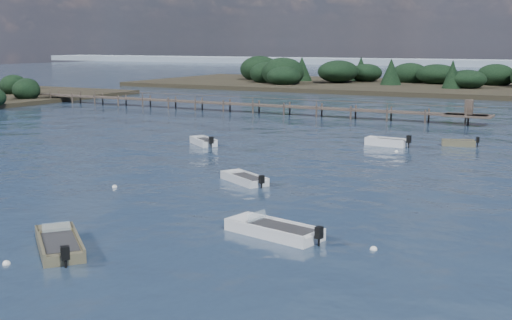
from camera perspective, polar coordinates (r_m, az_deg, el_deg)
The scene contains 13 objects.
ground at distance 84.98m, azimuth 17.03°, elevation 4.07°, with size 400.00×400.00×0.00m, color #172436.
dinghy_mid_white_a at distance 29.54m, azimuth 1.55°, elevation -6.39°, with size 5.02×2.64×1.15m.
tender_far_white at distance 55.97m, azimuth 11.51°, elevation 1.45°, with size 3.90×1.63×1.32m.
dinghy_mid_grey at distance 40.49m, azimuth -1.06°, elevation -1.79°, with size 3.88×3.04×1.01m.
tender_far_grey_b at distance 57.41m, azimuth 17.55°, elevation 1.35°, with size 3.12×1.78×1.05m.
tender_far_grey at distance 55.58m, azimuth -4.70°, elevation 1.54°, with size 3.44×3.05×1.19m.
dinghy_near_olive at distance 28.78m, azimuth -17.09°, elevation -7.31°, with size 4.49×4.12×1.17m.
buoy_a at distance 27.66m, azimuth -21.30°, elevation -8.63°, with size 0.32×0.32×0.32m, color silver.
buoy_b at distance 27.99m, azimuth 10.41°, elevation -7.85°, with size 0.32×0.32×0.32m, color silver.
buoy_c at distance 40.03m, azimuth -12.45°, elevation -2.38°, with size 0.32×0.32×0.32m, color silver.
buoy_e at distance 52.80m, azimuth 12.38°, elevation 0.68°, with size 0.32×0.32×0.32m, color silver.
jetty at distance 80.69m, azimuth -0.01°, elevation 4.91°, with size 64.50×3.20×3.40m.
distant_haze at distance 274.39m, azimuth 5.16°, elevation 8.52°, with size 280.00×20.00×2.40m, color #81909F.
Camera 1 is at (15.69, -23.07, 8.67)m, focal length 45.00 mm.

